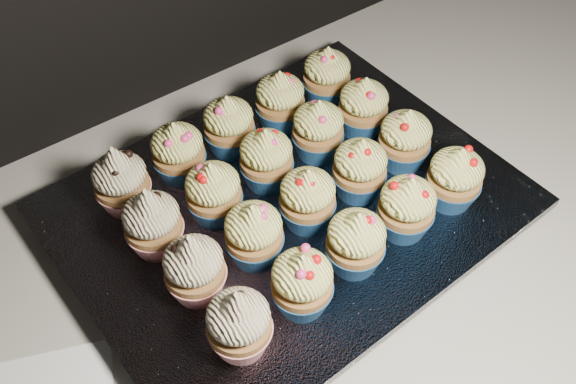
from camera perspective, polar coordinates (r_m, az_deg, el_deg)
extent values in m
cube|color=beige|center=(0.76, -2.16, -5.69)|extent=(2.44, 0.64, 0.04)
cube|color=black|center=(0.76, 0.00, -1.91)|extent=(0.48, 0.37, 0.02)
cube|color=silver|center=(0.75, 0.00, -1.10)|extent=(0.52, 0.41, 0.01)
cone|color=red|center=(0.63, -4.24, -12.64)|extent=(0.06, 0.06, 0.03)
ellipsoid|color=beige|center=(0.60, -4.45, -10.92)|extent=(0.06, 0.06, 0.04)
cone|color=beige|center=(0.57, -4.62, -9.53)|extent=(0.03, 0.03, 0.03)
cone|color=#1C4D86|center=(0.65, 1.22, -9.14)|extent=(0.06, 0.06, 0.03)
ellipsoid|color=#FFF980|center=(0.62, 1.28, -7.31)|extent=(0.06, 0.06, 0.04)
cone|color=#FFF980|center=(0.60, 1.31, -6.10)|extent=(0.03, 0.03, 0.02)
cone|color=#1C4D86|center=(0.68, 5.89, -5.55)|extent=(0.06, 0.06, 0.03)
ellipsoid|color=#FFF980|center=(0.65, 6.15, -3.63)|extent=(0.06, 0.06, 0.04)
cone|color=#FFF980|center=(0.63, 6.31, -2.37)|extent=(0.03, 0.03, 0.02)
cone|color=#1C4D86|center=(0.72, 10.24, -2.49)|extent=(0.06, 0.06, 0.03)
ellipsoid|color=#FFF980|center=(0.69, 10.66, -0.53)|extent=(0.06, 0.06, 0.04)
cone|color=#FFF980|center=(0.67, 10.94, 0.74)|extent=(0.03, 0.03, 0.02)
cone|color=#1C4D86|center=(0.76, 14.27, 0.08)|extent=(0.06, 0.06, 0.03)
ellipsoid|color=#FFF980|center=(0.73, 14.83, 2.03)|extent=(0.06, 0.06, 0.04)
cone|color=#FFF980|center=(0.71, 15.19, 3.28)|extent=(0.03, 0.03, 0.02)
cone|color=red|center=(0.67, -8.08, -7.89)|extent=(0.06, 0.06, 0.03)
ellipsoid|color=beige|center=(0.64, -8.45, -6.03)|extent=(0.06, 0.06, 0.04)
cone|color=beige|center=(0.61, -8.74, -4.54)|extent=(0.03, 0.03, 0.03)
cone|color=#1C4D86|center=(0.69, -2.98, -4.88)|extent=(0.06, 0.06, 0.03)
ellipsoid|color=#FFF980|center=(0.66, -3.11, -2.94)|extent=(0.06, 0.06, 0.04)
cone|color=#FFF980|center=(0.64, -3.19, -1.67)|extent=(0.03, 0.03, 0.02)
cone|color=#1C4D86|center=(0.71, 1.70, -1.77)|extent=(0.06, 0.06, 0.03)
ellipsoid|color=#FFF980|center=(0.69, 1.77, 0.23)|extent=(0.06, 0.06, 0.04)
cone|color=#FFF980|center=(0.67, 1.82, 1.52)|extent=(0.03, 0.03, 0.02)
cone|color=#1C4D86|center=(0.75, 6.24, 0.88)|extent=(0.06, 0.06, 0.03)
ellipsoid|color=#FFF980|center=(0.72, 6.49, 2.89)|extent=(0.06, 0.06, 0.04)
cone|color=#FFF980|center=(0.70, 6.65, 4.18)|extent=(0.03, 0.03, 0.02)
cone|color=#1C4D86|center=(0.79, 10.10, 3.45)|extent=(0.06, 0.06, 0.03)
ellipsoid|color=#FFF980|center=(0.76, 10.49, 5.44)|extent=(0.06, 0.06, 0.04)
cone|color=#FFF980|center=(0.74, 10.73, 6.71)|extent=(0.03, 0.03, 0.02)
cone|color=red|center=(0.71, -11.62, -3.91)|extent=(0.06, 0.06, 0.03)
ellipsoid|color=beige|center=(0.68, -12.11, -1.98)|extent=(0.06, 0.06, 0.04)
cone|color=beige|center=(0.66, -12.50, -0.45)|extent=(0.03, 0.03, 0.03)
cone|color=#1C4D86|center=(0.72, -6.46, -1.22)|extent=(0.06, 0.06, 0.03)
ellipsoid|color=#FFF980|center=(0.70, -6.73, 0.77)|extent=(0.06, 0.06, 0.04)
cone|color=#FFF980|center=(0.68, -6.90, 2.05)|extent=(0.03, 0.03, 0.02)
cone|color=#1C4D86|center=(0.75, -1.90, 1.77)|extent=(0.06, 0.06, 0.03)
ellipsoid|color=#FFF980|center=(0.73, -1.97, 3.80)|extent=(0.06, 0.06, 0.04)
cone|color=#FFF980|center=(0.71, -2.02, 5.10)|extent=(0.03, 0.03, 0.02)
cone|color=#1C4D86|center=(0.79, 2.62, 4.33)|extent=(0.06, 0.06, 0.03)
ellipsoid|color=#FFF980|center=(0.76, 2.73, 6.36)|extent=(0.06, 0.06, 0.04)
cone|color=#FFF980|center=(0.74, 2.79, 7.65)|extent=(0.03, 0.03, 0.02)
cone|color=#1C4D86|center=(0.82, 6.55, 6.32)|extent=(0.06, 0.06, 0.03)
ellipsoid|color=#FFF980|center=(0.80, 6.79, 8.33)|extent=(0.06, 0.06, 0.04)
cone|color=#FFF980|center=(0.78, 6.94, 9.60)|extent=(0.03, 0.03, 0.02)
cone|color=red|center=(0.75, -14.25, -0.32)|extent=(0.06, 0.06, 0.03)
ellipsoid|color=beige|center=(0.72, -14.81, 1.63)|extent=(0.06, 0.06, 0.04)
cone|color=beige|center=(0.70, -15.25, 3.16)|extent=(0.03, 0.03, 0.03)
cone|color=#1C4D86|center=(0.77, -9.51, 2.33)|extent=(0.06, 0.06, 0.03)
ellipsoid|color=#FFF980|center=(0.74, -9.88, 4.33)|extent=(0.06, 0.06, 0.04)
cone|color=#FFF980|center=(0.73, -10.12, 5.61)|extent=(0.03, 0.03, 0.02)
cone|color=#1C4D86|center=(0.79, -5.15, 4.71)|extent=(0.06, 0.06, 0.03)
ellipsoid|color=#FFF980|center=(0.77, -5.34, 6.73)|extent=(0.06, 0.06, 0.04)
cone|color=#FFF980|center=(0.75, -5.47, 8.02)|extent=(0.03, 0.03, 0.02)
cone|color=#1C4D86|center=(0.82, -0.70, 6.93)|extent=(0.06, 0.06, 0.03)
ellipsoid|color=#FFF980|center=(0.80, -0.72, 8.94)|extent=(0.06, 0.06, 0.04)
cone|color=#FFF980|center=(0.78, -0.74, 10.22)|extent=(0.03, 0.03, 0.02)
cone|color=#1C4D86|center=(0.86, 3.39, 9.06)|extent=(0.06, 0.06, 0.03)
ellipsoid|color=#FFF980|center=(0.84, 3.50, 11.05)|extent=(0.06, 0.06, 0.04)
cone|color=#FFF980|center=(0.82, 3.58, 12.30)|extent=(0.03, 0.03, 0.02)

